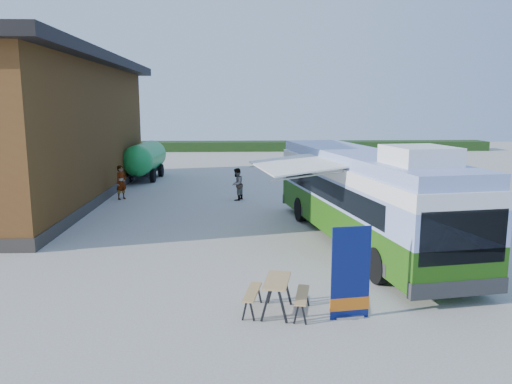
{
  "coord_description": "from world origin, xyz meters",
  "views": [
    {
      "loc": [
        0.33,
        -16.6,
        4.94
      ],
      "look_at": [
        1.18,
        3.62,
        1.4
      ],
      "focal_mm": 35.0,
      "sensor_mm": 36.0,
      "label": 1
    }
  ],
  "objects_px": {
    "person_b": "(237,184)",
    "bus": "(362,193)",
    "banner": "(350,281)",
    "person_a": "(121,182)",
    "picnic_table": "(277,288)",
    "slurry_tanker": "(145,158)"
  },
  "relations": [
    {
      "from": "person_b",
      "to": "bus",
      "type": "bearing_deg",
      "value": 52.45
    },
    {
      "from": "banner",
      "to": "person_a",
      "type": "height_order",
      "value": "banner"
    },
    {
      "from": "banner",
      "to": "person_a",
      "type": "bearing_deg",
      "value": 110.57
    },
    {
      "from": "bus",
      "to": "banner",
      "type": "bearing_deg",
      "value": -115.03
    },
    {
      "from": "picnic_table",
      "to": "person_b",
      "type": "height_order",
      "value": "person_b"
    },
    {
      "from": "picnic_table",
      "to": "person_a",
      "type": "height_order",
      "value": "person_a"
    },
    {
      "from": "banner",
      "to": "slurry_tanker",
      "type": "relative_size",
      "value": 0.33
    },
    {
      "from": "person_a",
      "to": "person_b",
      "type": "xyz_separation_m",
      "value": [
        6.11,
        -0.51,
        -0.06
      ]
    },
    {
      "from": "bus",
      "to": "person_a",
      "type": "xyz_separation_m",
      "value": [
        -10.55,
        8.91,
        -0.92
      ]
    },
    {
      "from": "person_a",
      "to": "bus",
      "type": "bearing_deg",
      "value": -93.76
    },
    {
      "from": "bus",
      "to": "person_a",
      "type": "bearing_deg",
      "value": 130.96
    },
    {
      "from": "bus",
      "to": "banner",
      "type": "relative_size",
      "value": 5.72
    },
    {
      "from": "picnic_table",
      "to": "person_a",
      "type": "relative_size",
      "value": 0.95
    },
    {
      "from": "bus",
      "to": "person_a",
      "type": "relative_size",
      "value": 7.03
    },
    {
      "from": "bus",
      "to": "picnic_table",
      "type": "relative_size",
      "value": 7.43
    },
    {
      "from": "banner",
      "to": "bus",
      "type": "bearing_deg",
      "value": 64.97
    },
    {
      "from": "person_a",
      "to": "slurry_tanker",
      "type": "relative_size",
      "value": 0.27
    },
    {
      "from": "picnic_table",
      "to": "slurry_tanker",
      "type": "relative_size",
      "value": 0.26
    },
    {
      "from": "bus",
      "to": "picnic_table",
      "type": "bearing_deg",
      "value": -129.11
    },
    {
      "from": "person_a",
      "to": "banner",
      "type": "bearing_deg",
      "value": -114.14
    },
    {
      "from": "person_a",
      "to": "person_b",
      "type": "bearing_deg",
      "value": -58.41
    },
    {
      "from": "banner",
      "to": "slurry_tanker",
      "type": "bearing_deg",
      "value": 102.14
    }
  ]
}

